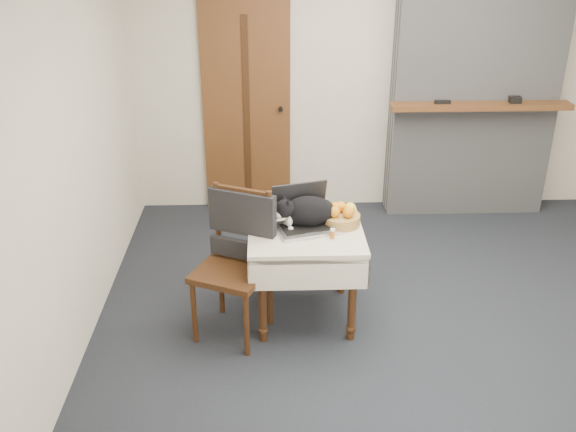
% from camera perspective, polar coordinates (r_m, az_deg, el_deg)
% --- Properties ---
extents(ground, '(4.50, 4.50, 0.00)m').
position_cam_1_polar(ground, '(4.83, 10.58, -8.49)').
color(ground, black).
rests_on(ground, ground).
extents(room_shell, '(4.52, 4.01, 2.61)m').
position_cam_1_polar(room_shell, '(4.58, 11.17, 13.64)').
color(room_shell, beige).
rests_on(room_shell, ground).
extents(door, '(0.82, 0.10, 2.00)m').
position_cam_1_polar(door, '(6.11, -3.70, 9.56)').
color(door, brown).
rests_on(door, ground).
extents(chimney, '(1.62, 0.48, 2.60)m').
position_cam_1_polar(chimney, '(6.22, 16.35, 11.70)').
color(chimney, gray).
rests_on(chimney, ground).
extents(side_table, '(0.78, 0.78, 0.70)m').
position_cam_1_polar(side_table, '(4.44, 1.56, -2.43)').
color(side_table, '#39200F').
rests_on(side_table, ground).
extents(laptop, '(0.47, 0.43, 0.29)m').
position_cam_1_polar(laptop, '(4.39, 1.33, -0.05)').
color(laptop, '#B7B7BC').
rests_on(laptop, side_table).
extents(cat, '(0.53, 0.31, 0.25)m').
position_cam_1_polar(cat, '(4.38, 1.92, 0.39)').
color(cat, black).
rests_on(cat, side_table).
extents(cream_jar, '(0.06, 0.06, 0.07)m').
position_cam_1_polar(cream_jar, '(4.33, -1.44, -1.00)').
color(cream_jar, silver).
rests_on(cream_jar, side_table).
extents(pill_bottle, '(0.03, 0.03, 0.07)m').
position_cam_1_polar(pill_bottle, '(4.25, 3.98, -1.56)').
color(pill_bottle, '#AE5B15').
rests_on(pill_bottle, side_table).
extents(fruit_basket, '(0.26, 0.26, 0.15)m').
position_cam_1_polar(fruit_basket, '(4.44, 4.76, -0.02)').
color(fruit_basket, '#A18441').
rests_on(fruit_basket, side_table).
extents(desk_clutter, '(0.12, 0.07, 0.01)m').
position_cam_1_polar(desk_clutter, '(4.41, 4.07, -1.00)').
color(desk_clutter, black).
rests_on(desk_clutter, side_table).
extents(chair, '(0.60, 0.60, 1.02)m').
position_cam_1_polar(chair, '(4.31, -4.48, -2.38)').
color(chair, '#39200F').
rests_on(chair, ground).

